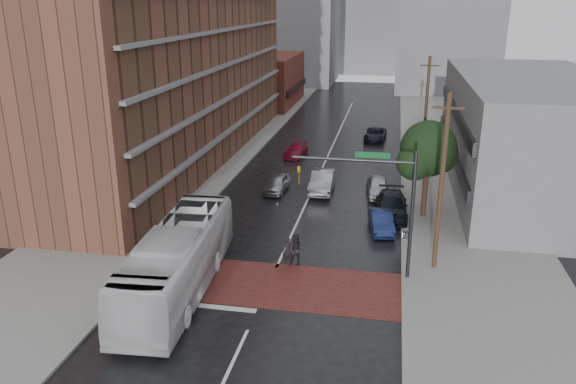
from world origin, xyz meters
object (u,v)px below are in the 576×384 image
Objects in this scene: pedestrian_a at (288,251)px; car_parked_mid at (392,206)px; car_travel_a at (277,183)px; transit_bus at (178,260)px; car_parked_far at (378,187)px; car_travel_b at (322,181)px; car_parked_near at (381,221)px; pedestrian_b at (297,250)px; car_travel_c at (296,150)px; suv_travel at (375,134)px.

pedestrian_a is 10.58m from car_parked_mid.
car_travel_a is at bearing 103.83° from pedestrian_a.
transit_bus is 19.76m from car_parked_far.
car_travel_b is (5.24, 17.43, -0.94)m from transit_bus.
car_parked_near is at bearing -104.61° from car_parked_mid.
car_parked_near is (4.60, 6.13, -0.30)m from pedestrian_b.
car_parked_near is (5.12, 6.13, -0.21)m from pedestrian_a.
transit_bus is at bearing -86.52° from car_travel_c.
car_parked_near is at bearing -34.97° from car_travel_a.
transit_bus is 27.52m from car_travel_c.
car_travel_b is 0.94× the size of car_parked_mid.
car_travel_b is at bearing 171.93° from car_parked_far.
car_travel_a is at bearing 178.23° from car_parked_far.
car_travel_b is 10.76m from car_travel_c.
transit_bus is 6.46m from pedestrian_a.
suv_travel is (8.70, 35.55, -1.11)m from transit_bus.
car_parked_far is (-1.10, 4.34, -0.06)m from car_parked_mid.
pedestrian_b is at bearing -89.95° from car_travel_b.
pedestrian_a is 0.42× the size of car_travel_c.
suv_travel is at bearing 72.48° from transit_bus.
car_parked_mid is at bearing -81.31° from suv_travel.
transit_bus is 3.11× the size of car_travel_c.
car_parked_mid is at bearing 58.02° from pedestrian_b.
pedestrian_a reaches higher than car_parked_far.
pedestrian_b is at bearing -136.23° from car_parked_near.
pedestrian_a is 0.34× the size of car_travel_b.
car_travel_b is 7.13m from car_parked_mid.
suv_travel is at bearing 72.80° from car_travel_a.
transit_bus is at bearing -141.95° from pedestrian_a.
car_parked_far is at bearing -83.52° from suv_travel.
car_parked_mid reaches higher than car_travel_c.
pedestrian_a is 0.44× the size of car_parked_near.
car_parked_far reaches higher than suv_travel.
transit_bus reaches higher than pedestrian_a.
transit_bus is at bearing -131.69° from car_parked_mid.
pedestrian_b is at bearing -122.35° from car_parked_mid.
pedestrian_b is 23.83m from car_travel_c.
car_travel_a is (1.71, 16.72, -1.10)m from transit_bus.
car_parked_mid reaches higher than car_parked_near.
car_travel_a is 10.74m from car_travel_c.
pedestrian_b is at bearing -92.22° from suv_travel.
pedestrian_b is at bearing 32.22° from transit_bus.
transit_bus is 6.86m from pedestrian_b.
car_parked_near is (10.11, 10.13, -1.11)m from transit_bus.
suv_travel is 1.19× the size of car_parked_near.
car_parked_far is (-0.48, 7.09, 0.07)m from car_parked_near.
car_travel_c is at bearing 98.45° from pedestrian_b.
suv_travel is 1.12× the size of car_parked_far.
transit_bus is 6.66× the size of pedestrian_b.
car_parked_far is (9.63, 17.22, -1.04)m from transit_bus.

